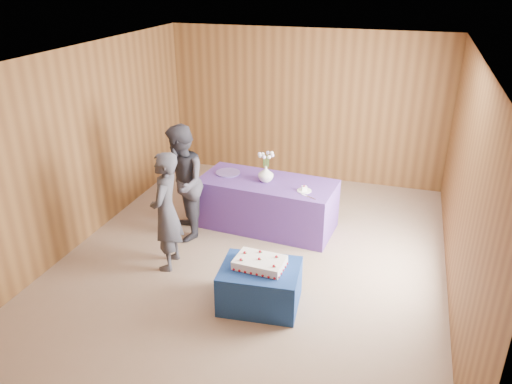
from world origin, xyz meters
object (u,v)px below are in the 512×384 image
at_px(serving_table, 267,204).
at_px(guest_right, 181,183).
at_px(vase, 266,174).
at_px(guest_left, 166,212).
at_px(cake_table, 260,286).
at_px(sheet_cake, 260,263).

relative_size(serving_table, guest_right, 1.19).
height_order(serving_table, vase, vase).
distance_m(vase, guest_left, 1.69).
distance_m(cake_table, vase, 2.03).
relative_size(serving_table, vase, 8.50).
height_order(guest_left, guest_right, guest_right).
xyz_separation_m(cake_table, guest_right, (-1.54, 1.24, 0.59)).
xyz_separation_m(cake_table, guest_left, (-1.39, 0.45, 0.54)).
bearing_deg(sheet_cake, guest_right, 145.59).
distance_m(sheet_cake, guest_right, 1.97).
bearing_deg(cake_table, guest_left, 156.72).
distance_m(vase, guest_right, 1.24).
bearing_deg(serving_table, guest_left, -117.81).
bearing_deg(guest_right, sheet_cake, 21.34).
bearing_deg(vase, sheet_cake, -75.77).
bearing_deg(guest_right, guest_left, -19.23).
xyz_separation_m(sheet_cake, guest_right, (-1.53, 1.21, 0.29)).
xyz_separation_m(sheet_cake, vase, (-0.47, 1.84, 0.32)).
bearing_deg(guest_left, cake_table, 62.54).
height_order(vase, guest_right, guest_right).
height_order(sheet_cake, guest_left, guest_left).
relative_size(sheet_cake, guest_right, 0.36).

